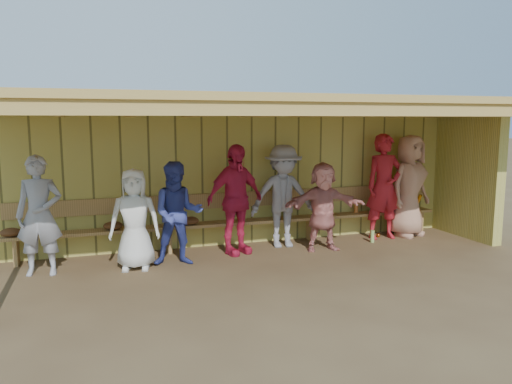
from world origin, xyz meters
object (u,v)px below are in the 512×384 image
at_px(player_e, 283,196).
at_px(bench, 242,216).
at_px(player_a, 39,215).
at_px(player_b, 135,219).
at_px(player_c, 178,214).
at_px(player_f, 323,206).
at_px(player_h, 409,186).
at_px(player_d, 235,200).
at_px(player_g, 384,187).

xyz_separation_m(player_e, bench, (-0.65, 0.31, -0.36)).
relative_size(player_a, bench, 0.22).
xyz_separation_m(player_b, bench, (1.90, 0.83, -0.22)).
distance_m(player_a, player_c, 1.93).
bearing_deg(player_c, player_e, 23.84).
height_order(player_f, player_h, player_h).
height_order(player_c, player_e, player_e).
bearing_deg(player_h, player_d, 163.94).
xyz_separation_m(player_c, player_d, (1.00, 0.32, 0.11)).
bearing_deg(player_e, player_g, 6.17).
bearing_deg(player_b, bench, 34.95).
xyz_separation_m(player_d, bench, (0.26, 0.49, -0.37)).
bearing_deg(player_b, player_d, 23.11).
distance_m(player_a, player_b, 1.30).
distance_m(player_f, player_g, 1.51).
height_order(player_a, player_b, player_a).
bearing_deg(bench, player_e, -25.25).
bearing_deg(bench, player_f, -31.42).
xyz_separation_m(player_h, bench, (-3.19, 0.31, -0.43)).
bearing_deg(player_g, player_a, -171.51).
height_order(player_d, player_e, player_d).
height_order(player_a, bench, player_a).
relative_size(player_b, bench, 0.20).
distance_m(player_g, bench, 2.69).
height_order(player_d, player_g, player_g).
bearing_deg(bench, player_b, -156.29).
bearing_deg(player_h, player_f, 172.98).
distance_m(player_c, player_h, 4.48).
height_order(player_c, player_g, player_g).
height_order(player_g, bench, player_g).
bearing_deg(player_g, player_e, -175.58).
bearing_deg(player_b, player_c, 12.97).
xyz_separation_m(player_e, player_f, (0.55, -0.43, -0.14)).
xyz_separation_m(player_a, player_g, (5.82, 0.37, 0.11)).
bearing_deg(player_g, player_d, -171.82).
xyz_separation_m(player_c, player_f, (2.46, 0.08, -0.04)).
bearing_deg(player_e, player_a, -167.66).
xyz_separation_m(player_a, player_c, (1.93, -0.12, -0.07)).
height_order(player_e, player_f, player_e).
height_order(player_a, player_e, player_e).
xyz_separation_m(player_e, player_g, (1.99, -0.01, 0.08)).
distance_m(player_b, player_d, 1.68).
relative_size(player_e, player_f, 1.19).
distance_m(player_b, bench, 2.08).
xyz_separation_m(player_a, player_d, (2.92, 0.20, 0.05)).
bearing_deg(player_g, bench, 177.91).
bearing_deg(player_b, player_g, 17.71).
distance_m(player_d, player_f, 1.49).
height_order(player_c, player_f, player_c).
bearing_deg(bench, player_d, -118.32).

